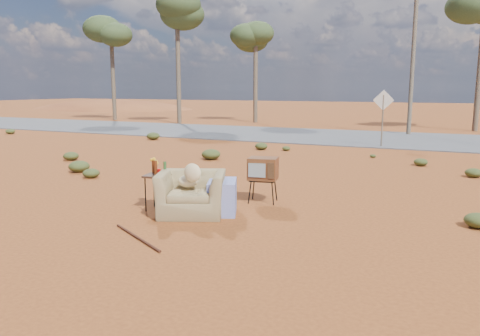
% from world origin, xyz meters
% --- Properties ---
extents(ground, '(140.00, 140.00, 0.00)m').
position_xyz_m(ground, '(0.00, 0.00, 0.00)').
color(ground, '#934B1D').
rests_on(ground, ground).
extents(highway, '(140.00, 7.00, 0.04)m').
position_xyz_m(highway, '(0.00, 15.00, 0.02)').
color(highway, '#565659').
rests_on(highway, ground).
extents(dirt_mound, '(26.00, 18.00, 2.00)m').
position_xyz_m(dirt_mound, '(-30.00, 34.00, 0.00)').
color(dirt_mound, '#9E5526').
rests_on(dirt_mound, ground).
extents(armchair, '(1.54, 1.36, 1.04)m').
position_xyz_m(armchair, '(-0.11, 0.60, 0.49)').
color(armchair, olive).
rests_on(armchair, ground).
extents(tv_unit, '(0.64, 0.55, 0.91)m').
position_xyz_m(tv_unit, '(0.64, 1.91, 0.67)').
color(tv_unit, black).
rests_on(tv_unit, ground).
extents(side_table, '(0.55, 0.55, 0.95)m').
position_xyz_m(side_table, '(-0.96, 0.60, 0.70)').
color(side_table, '#382014').
rests_on(side_table, ground).
extents(rusty_bar, '(1.38, 0.80, 0.04)m').
position_xyz_m(rusty_bar, '(-0.24, -1.01, 0.02)').
color(rusty_bar, '#481F13').
rests_on(rusty_bar, ground).
extents(road_sign, '(0.78, 0.06, 2.19)m').
position_xyz_m(road_sign, '(1.50, 12.00, 1.50)').
color(road_sign, brown).
rests_on(road_sign, ground).
extents(eucalyptus_far_left, '(3.20, 3.20, 7.10)m').
position_xyz_m(eucalyptus_far_left, '(-18.00, 20.00, 5.94)').
color(eucalyptus_far_left, brown).
rests_on(eucalyptus_far_left, ground).
extents(eucalyptus_left, '(3.20, 3.20, 8.10)m').
position_xyz_m(eucalyptus_left, '(-12.00, 19.00, 6.92)').
color(eucalyptus_left, brown).
rests_on(eucalyptus_left, ground).
extents(eucalyptus_near_left, '(3.20, 3.20, 6.60)m').
position_xyz_m(eucalyptus_near_left, '(-8.00, 22.00, 5.45)').
color(eucalyptus_near_left, brown).
rests_on(eucalyptus_near_left, ground).
extents(utility_pole_center, '(1.40, 0.20, 8.00)m').
position_xyz_m(utility_pole_center, '(2.00, 17.50, 4.15)').
color(utility_pole_center, brown).
rests_on(utility_pole_center, ground).
extents(scrub_patch, '(17.49, 8.07, 0.33)m').
position_xyz_m(scrub_patch, '(-0.82, 4.41, 0.14)').
color(scrub_patch, '#414A20').
rests_on(scrub_patch, ground).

